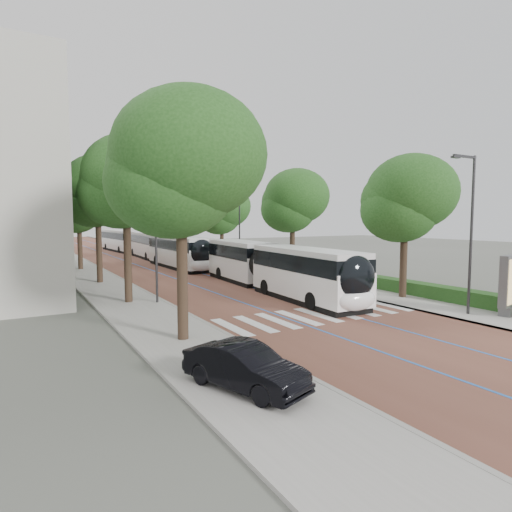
% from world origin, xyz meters
% --- Properties ---
extents(ground, '(160.00, 160.00, 0.00)m').
position_xyz_m(ground, '(0.00, 0.00, 0.00)').
color(ground, '#51544C').
rests_on(ground, ground).
extents(road, '(11.00, 140.00, 0.02)m').
position_xyz_m(road, '(0.00, 40.00, 0.01)').
color(road, brown).
rests_on(road, ground).
extents(sidewalk_left, '(4.00, 140.00, 0.12)m').
position_xyz_m(sidewalk_left, '(-7.50, 40.00, 0.06)').
color(sidewalk_left, gray).
rests_on(sidewalk_left, ground).
extents(sidewalk_right, '(4.00, 140.00, 0.12)m').
position_xyz_m(sidewalk_right, '(7.50, 40.00, 0.06)').
color(sidewalk_right, gray).
rests_on(sidewalk_right, ground).
extents(kerb_left, '(0.20, 140.00, 0.14)m').
position_xyz_m(kerb_left, '(-5.60, 40.00, 0.06)').
color(kerb_left, gray).
rests_on(kerb_left, ground).
extents(kerb_right, '(0.20, 140.00, 0.14)m').
position_xyz_m(kerb_right, '(5.60, 40.00, 0.06)').
color(kerb_right, gray).
rests_on(kerb_right, ground).
extents(zebra_crossing, '(10.55, 3.60, 0.01)m').
position_xyz_m(zebra_crossing, '(0.20, 1.00, 0.03)').
color(zebra_crossing, silver).
rests_on(zebra_crossing, ground).
extents(lane_line_left, '(0.12, 126.00, 0.01)m').
position_xyz_m(lane_line_left, '(-1.60, 40.00, 0.02)').
color(lane_line_left, blue).
rests_on(lane_line_left, road).
extents(lane_line_right, '(0.12, 126.00, 0.01)m').
position_xyz_m(lane_line_right, '(1.60, 40.00, 0.02)').
color(lane_line_right, blue).
rests_on(lane_line_right, road).
extents(hedge, '(1.20, 14.00, 0.80)m').
position_xyz_m(hedge, '(9.10, 0.00, 0.52)').
color(hedge, '#1A4317').
rests_on(hedge, sidewalk_right).
extents(streetlight_near, '(1.82, 0.20, 8.00)m').
position_xyz_m(streetlight_near, '(6.62, -3.00, 4.82)').
color(streetlight_near, '#2F2E31').
rests_on(streetlight_near, sidewalk_right).
extents(streetlight_far, '(1.82, 0.20, 8.00)m').
position_xyz_m(streetlight_far, '(6.62, 22.00, 4.82)').
color(streetlight_far, '#2F2E31').
rests_on(streetlight_far, sidewalk_right).
extents(lamp_post_left, '(0.14, 0.14, 8.00)m').
position_xyz_m(lamp_post_left, '(-6.10, 8.00, 4.12)').
color(lamp_post_left, '#2F2E31').
rests_on(lamp_post_left, sidewalk_left).
extents(trees_left, '(6.13, 60.72, 9.84)m').
position_xyz_m(trees_left, '(-7.50, 23.82, 6.78)').
color(trees_left, black).
rests_on(trees_left, ground).
extents(trees_right, '(6.00, 47.75, 8.70)m').
position_xyz_m(trees_right, '(7.70, 23.66, 6.04)').
color(trees_right, black).
rests_on(trees_right, ground).
extents(lead_bus, '(3.58, 18.51, 3.20)m').
position_xyz_m(lead_bus, '(2.21, 8.19, 1.63)').
color(lead_bus, black).
rests_on(lead_bus, ground).
extents(bus_queued_0, '(2.66, 12.42, 3.20)m').
position_xyz_m(bus_queued_0, '(1.45, 24.64, 1.62)').
color(bus_queued_0, white).
rests_on(bus_queued_0, ground).
extents(bus_queued_1, '(2.95, 12.48, 3.20)m').
position_xyz_m(bus_queued_1, '(2.02, 37.39, 1.62)').
color(bus_queued_1, white).
rests_on(bus_queued_1, ground).
extents(bus_queued_2, '(3.24, 12.52, 3.20)m').
position_xyz_m(bus_queued_2, '(1.46, 50.69, 1.62)').
color(bus_queued_2, white).
rests_on(bus_queued_2, ground).
extents(ad_panel, '(1.52, 0.71, 3.05)m').
position_xyz_m(ad_panel, '(8.00, -4.28, 1.72)').
color(ad_panel, '#59595B').
rests_on(ad_panel, sidewalk_right).
extents(parked_car, '(2.61, 4.15, 1.29)m').
position_xyz_m(parked_car, '(-7.81, -5.78, 0.77)').
color(parked_car, black).
rests_on(parked_car, sidewalk_left).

